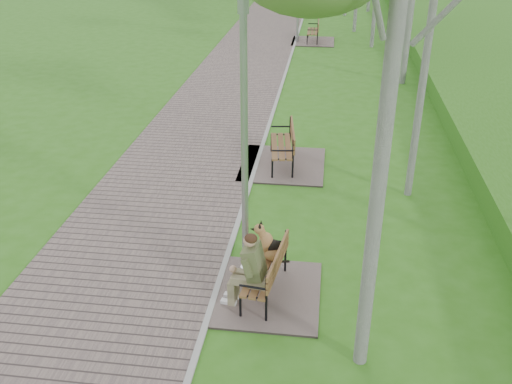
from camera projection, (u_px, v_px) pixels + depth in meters
The scene contains 8 objects.
ground at pixel (233, 240), 11.04m from camera, with size 120.00×120.00×0.00m, color #2F6816.
walkway at pixel (267, 25), 30.23m from camera, with size 3.50×67.00×0.04m, color #61524E.
kerb at pixel (300, 26), 30.02m from camera, with size 0.10×67.00×0.05m, color #999993.
bench_main at pixel (261, 274), 9.30m from camera, with size 1.78×1.97×1.55m.
bench_second at pixel (282, 156), 14.08m from camera, with size 2.04×2.27×1.25m.
bench_third at pixel (313, 37), 26.60m from camera, with size 1.95×2.17×1.20m.
bench_far at pixel (317, 2), 35.86m from camera, with size 1.93×2.15×1.19m.
lamp_post_near at pixel (245, 164), 8.90m from camera, with size 0.18×0.18×4.70m.
Camera 1 is at (1.67, -9.27, 5.85)m, focal length 40.00 mm.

